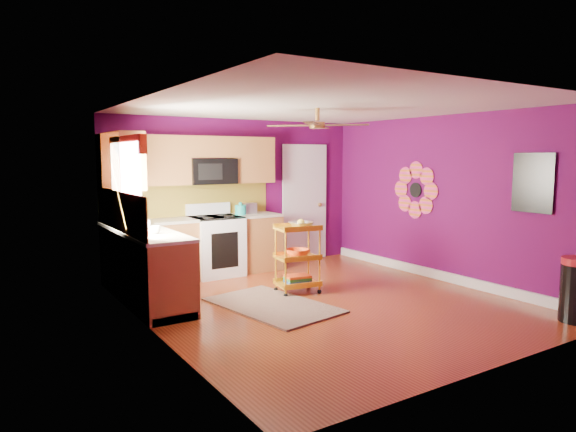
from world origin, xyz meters
TOP-DOWN VIEW (x-y plane):
  - ground at (0.00, 0.00)m, footprint 5.00×5.00m
  - room_envelope at (0.03, 0.00)m, footprint 4.54×5.04m
  - lower_cabinets at (-1.35, 1.82)m, footprint 2.81×2.31m
  - electric_range at (-0.55, 2.17)m, footprint 0.76×0.66m
  - upper_cabinetry at (-1.24, 2.17)m, footprint 2.80×2.30m
  - left_window at (-2.22, 1.05)m, footprint 0.08×1.35m
  - panel_door at (1.35, 2.47)m, footprint 0.95×0.11m
  - right_wall_art at (2.23, -0.34)m, footprint 0.04×2.74m
  - ceiling_fan at (0.00, 0.20)m, footprint 1.01×1.01m
  - shag_rug at (-0.67, 0.21)m, footprint 1.30×1.83m
  - rolling_cart at (-0.04, 0.59)m, footprint 0.63×0.50m
  - teal_kettle at (-0.10, 2.19)m, footprint 0.18×0.18m
  - toaster at (0.10, 2.26)m, footprint 0.22×0.15m
  - soap_bottle_a at (-1.95, 1.22)m, footprint 0.09×0.09m
  - soap_bottle_b at (-2.01, 1.53)m, footprint 0.13×0.13m
  - counter_dish at (-1.94, 1.65)m, footprint 0.28×0.28m
  - counter_cup at (-1.93, 0.90)m, footprint 0.12×0.12m

SIDE VIEW (x-z plane):
  - ground at x=0.00m, z-range 0.00..0.00m
  - shag_rug at x=-0.67m, z-range 0.00..0.02m
  - lower_cabinets at x=-1.35m, z-range -0.04..0.90m
  - electric_range at x=-0.55m, z-range -0.08..1.05m
  - rolling_cart at x=-0.04m, z-range 0.01..1.04m
  - counter_dish at x=-1.94m, z-range 0.94..1.01m
  - counter_cup at x=-1.93m, z-range 0.94..1.04m
  - soap_bottle_b at x=-2.01m, z-range 0.94..1.10m
  - teal_kettle at x=-0.10m, z-range 0.92..1.13m
  - panel_door at x=1.35m, z-range -0.05..2.10m
  - toaster at x=0.10m, z-range 0.94..1.12m
  - soap_bottle_a at x=-1.95m, z-range 0.94..1.14m
  - right_wall_art at x=2.23m, z-range 0.92..1.96m
  - room_envelope at x=0.03m, z-range 0.37..2.89m
  - left_window at x=-2.22m, z-range 1.20..2.28m
  - upper_cabinetry at x=-1.24m, z-range 1.17..2.43m
  - ceiling_fan at x=0.00m, z-range 2.16..2.42m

